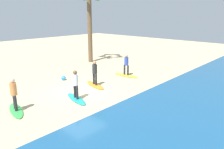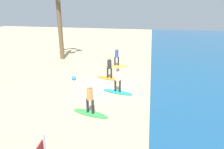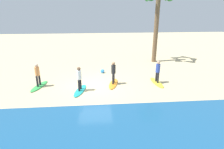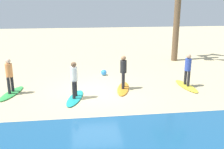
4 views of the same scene
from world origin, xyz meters
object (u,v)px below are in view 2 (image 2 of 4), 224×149
surfboard_yellow (117,66)px  surfer_green (90,97)px  surfboard_green (90,113)px  beach_ball (74,78)px  surfer_yellow (117,55)px  surfboard_teal (118,92)px  surfer_teal (118,78)px  surfboard_orange (109,78)px  surfer_orange (109,66)px

surfboard_yellow → surfer_green: bearing=-95.9°
surfboard_green → beach_ball: beach_ball is taller
surfer_green → surfer_yellow: bearing=179.7°
surfboard_teal → surfer_teal: surfer_teal is taller
surfboard_yellow → surfboard_teal: size_ratio=1.00×
surfboard_yellow → surfboard_teal: bearing=-85.9°
beach_ball → surfboard_orange: bearing=105.0°
surfboard_teal → surfer_teal: size_ratio=1.28×
surfboard_teal → surfer_teal: bearing=-31.2°
surfboard_teal → surfer_yellow: bearing=113.6°
surfer_green → surfboard_yellow: bearing=179.7°
beach_ball → surfer_yellow: bearing=146.2°
surfboard_orange → surfer_green: 5.47m
surfer_teal → surfboard_green: 3.32m
surfboard_green → beach_ball: bearing=134.5°
surfboard_orange → beach_ball: 2.74m
surfer_orange → surfboard_green: size_ratio=0.78×
surfboard_orange → surfboard_green: bearing=-75.7°
surfer_orange → surfboard_green: bearing=-0.1°
surfer_yellow → surfboard_green: 8.74m
surfboard_green → surfer_green: (0.00, -0.00, 0.99)m
surfboard_teal → surfer_green: bearing=-94.9°
surfboard_yellow → surfer_yellow: surfer_yellow is taller
surfboard_teal → beach_ball: size_ratio=6.18×
surfboard_yellow → surfer_green: surfer_green is taller
surfer_teal → surfboard_teal: bearing=-135.0°
surfer_orange → surfer_teal: 2.58m
surfer_yellow → surfer_orange: size_ratio=1.00×
surfer_yellow → surfer_green: 8.68m
surfer_teal → surfer_yellow: bearing=-170.3°
surfboard_orange → surfer_teal: surfer_teal is taller
surfer_green → surfer_teal: bearing=161.3°
surfboard_teal → surfboard_green: same height
surfer_teal → surfboard_green: size_ratio=0.78×
surfboard_yellow → surfer_yellow: bearing=174.4°
surfer_teal → beach_ball: bearing=-114.6°
surfer_yellow → surfer_orange: same height
surfboard_teal → surfer_green: (3.00, -1.02, 0.99)m
surfboard_yellow → surfboard_green: 8.68m
surfer_yellow → surfboard_teal: size_ratio=0.78×
surfer_orange → surfboard_green: surfer_orange is taller
surfer_orange → surfboard_green: (5.38, -0.01, -0.99)m
surfboard_orange → surfer_orange: bearing=14.3°
surfer_yellow → surfer_green: size_ratio=1.00×
surfboard_yellow → surfboard_teal: (5.68, 0.97, 0.00)m
surfer_teal → surfer_green: 3.17m
surfboard_orange → surfer_teal: (2.38, 1.01, 0.99)m
surfboard_yellow → surfboard_orange: size_ratio=1.00×
surfboard_green → surfer_green: size_ratio=1.28×
surfer_teal → surfer_green: same height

